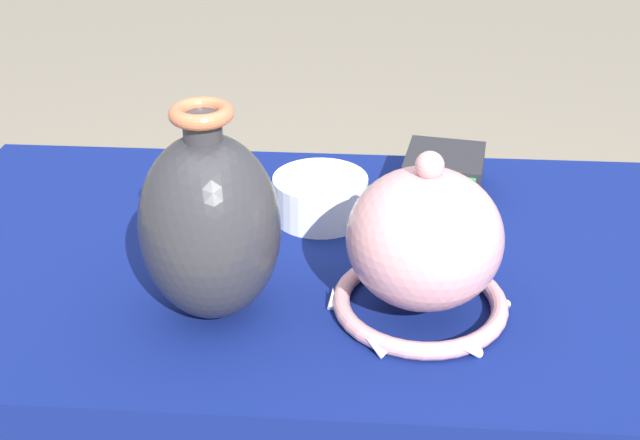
{
  "coord_description": "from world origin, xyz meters",
  "views": [
    {
      "loc": [
        0.07,
        -0.98,
        1.35
      ],
      "look_at": [
        0.01,
        -0.1,
        0.86
      ],
      "focal_mm": 45.0,
      "sensor_mm": 36.0,
      "label": 1
    }
  ],
  "objects": [
    {
      "name": "display_table",
      "position": [
        0.0,
        -0.02,
        0.67
      ],
      "size": [
        1.22,
        0.68,
        0.76
      ],
      "color": "olive",
      "rests_on": "ground_plane"
    },
    {
      "name": "vase_tall_bulbous",
      "position": [
        -0.12,
        -0.15,
        0.88
      ],
      "size": [
        0.17,
        0.17,
        0.28
      ],
      "color": "#2D2D33",
      "rests_on": "display_table"
    },
    {
      "name": "vase_dome_bell",
      "position": [
        0.14,
        -0.13,
        0.85
      ],
      "size": [
        0.23,
        0.22,
        0.22
      ],
      "color": "#D19399",
      "rests_on": "display_table"
    },
    {
      "name": "mosaic_tile_box",
      "position": [
        0.19,
        0.2,
        0.79
      ],
      "size": [
        0.14,
        0.15,
        0.07
      ],
      "rotation": [
        0.0,
        0.0,
        -0.16
      ],
      "color": "#232328",
      "rests_on": "display_table"
    },
    {
      "name": "pot_squat_porcelain",
      "position": [
        -0.01,
        0.1,
        0.79
      ],
      "size": [
        0.14,
        0.14,
        0.07
      ],
      "primitive_type": "cylinder",
      "color": "white",
      "rests_on": "display_table"
    },
    {
      "name": "bowl_shallow_celadon",
      "position": [
        -0.18,
        0.15,
        0.79
      ],
      "size": [
        0.15,
        0.15,
        0.07
      ],
      "primitive_type": "ellipsoid",
      "color": "#A8CCB7",
      "rests_on": "display_table"
    }
  ]
}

